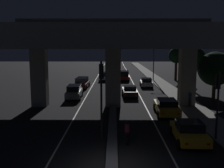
% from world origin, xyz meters
% --- Properties ---
extents(lane_line_left_inner, '(0.12, 126.00, 0.00)m').
position_xyz_m(lane_line_left_inner, '(-3.42, 35.00, 0.00)').
color(lane_line_left_inner, beige).
rests_on(lane_line_left_inner, ground_plane).
extents(lane_line_right_inner, '(0.12, 126.00, 0.00)m').
position_xyz_m(lane_line_right_inner, '(3.42, 35.00, 0.00)').
color(lane_line_right_inner, beige).
rests_on(lane_line_right_inner, ground_plane).
extents(median_divider, '(0.64, 126.00, 0.25)m').
position_xyz_m(median_divider, '(0.00, 35.00, 0.12)').
color(median_divider, '#4C4C51').
rests_on(median_divider, ground_plane).
extents(sidewalk_right, '(2.64, 126.00, 0.12)m').
position_xyz_m(sidewalk_right, '(8.14, 28.00, 0.06)').
color(sidewalk_right, gray).
rests_on(sidewalk_right, ground_plane).
extents(elevated_overpass, '(19.77, 12.56, 9.05)m').
position_xyz_m(elevated_overpass, '(0.00, 14.56, 6.86)').
color(elevated_overpass, gray).
rests_on(elevated_overpass, ground_plane).
extents(traffic_light_left_of_median, '(0.30, 0.49, 5.30)m').
position_xyz_m(traffic_light_left_of_median, '(-0.72, 4.36, 3.61)').
color(traffic_light_left_of_median, black).
rests_on(traffic_light_left_of_median, ground_plane).
extents(traffic_light_right_of_median, '(0.30, 0.49, 4.63)m').
position_xyz_m(traffic_light_right_of_median, '(6.92, 4.37, 3.16)').
color(traffic_light_right_of_median, black).
rests_on(traffic_light_right_of_median, ground_plane).
extents(street_lamp, '(1.87, 0.32, 7.53)m').
position_xyz_m(street_lamp, '(7.17, 35.98, 4.45)').
color(street_lamp, '#2D2D30').
rests_on(street_lamp, ground_plane).
extents(car_taxi_yellow_lead, '(2.08, 4.07, 1.44)m').
position_xyz_m(car_taxi_yellow_lead, '(5.02, 3.90, 0.73)').
color(car_taxi_yellow_lead, gold).
rests_on(car_taxi_yellow_lead, ground_plane).
extents(car_taxi_yellow_second, '(2.17, 4.83, 1.47)m').
position_xyz_m(car_taxi_yellow_second, '(4.95, 11.03, 0.77)').
color(car_taxi_yellow_second, gold).
rests_on(car_taxi_yellow_second, ground_plane).
extents(car_black_third, '(1.91, 4.32, 1.40)m').
position_xyz_m(car_black_third, '(2.07, 19.84, 0.72)').
color(car_black_third, black).
rests_on(car_black_third, ground_plane).
extents(car_silver_fourth, '(2.05, 4.24, 1.40)m').
position_xyz_m(car_silver_fourth, '(5.15, 28.08, 0.72)').
color(car_silver_fourth, gray).
rests_on(car_silver_fourth, ground_plane).
extents(car_dark_red_fifth, '(2.01, 4.22, 1.80)m').
position_xyz_m(car_dark_red_fifth, '(2.01, 36.02, 0.96)').
color(car_dark_red_fifth, '#591414').
rests_on(car_dark_red_fifth, ground_plane).
extents(car_grey_lead_oncoming, '(1.96, 4.64, 1.64)m').
position_xyz_m(car_grey_lead_oncoming, '(-4.73, 18.63, 0.85)').
color(car_grey_lead_oncoming, '#515459').
rests_on(car_grey_lead_oncoming, ground_plane).
extents(car_dark_red_second_oncoming, '(2.07, 4.63, 1.64)m').
position_xyz_m(car_dark_red_second_oncoming, '(-4.77, 26.79, 0.87)').
color(car_dark_red_second_oncoming, '#591414').
rests_on(car_dark_red_second_oncoming, ground_plane).
extents(car_white_third_oncoming, '(1.94, 4.75, 1.55)m').
position_xyz_m(car_white_third_oncoming, '(-1.74, 36.05, 0.82)').
color(car_white_third_oncoming, silver).
rests_on(car_white_third_oncoming, ground_plane).
extents(motorcycle_black_filtering_near, '(0.33, 1.84, 1.43)m').
position_xyz_m(motorcycle_black_filtering_near, '(0.98, 4.02, 0.61)').
color(motorcycle_black_filtering_near, black).
rests_on(motorcycle_black_filtering_near, ground_plane).
extents(pedestrian_on_sidewalk, '(0.35, 0.35, 1.65)m').
position_xyz_m(pedestrian_on_sidewalk, '(7.96, 13.92, 0.95)').
color(pedestrian_on_sidewalk, '#2D261E').
rests_on(pedestrian_on_sidewalk, sidewalk_right).
extents(roadside_tree_kerbside_near, '(3.68, 3.68, 5.72)m').
position_xyz_m(roadside_tree_kerbside_near, '(10.97, 15.57, 3.86)').
color(roadside_tree_kerbside_near, '#2D2116').
rests_on(roadside_tree_kerbside_near, ground_plane).
extents(roadside_tree_kerbside_mid, '(3.70, 3.70, 6.35)m').
position_xyz_m(roadside_tree_kerbside_mid, '(11.29, 24.82, 4.47)').
color(roadside_tree_kerbside_mid, '#2D2116').
rests_on(roadside_tree_kerbside_mid, ground_plane).
extents(roadside_tree_kerbside_far, '(2.88, 2.88, 6.10)m').
position_xyz_m(roadside_tree_kerbside_far, '(11.62, 36.09, 4.57)').
color(roadside_tree_kerbside_far, '#2D2116').
rests_on(roadside_tree_kerbside_far, ground_plane).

